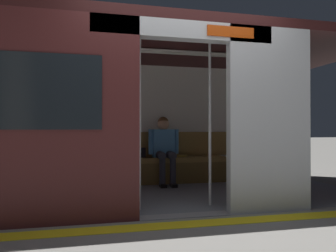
# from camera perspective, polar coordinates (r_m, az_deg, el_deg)

# --- Properties ---
(ground_plane) EXTENTS (60.00, 60.00, 0.00)m
(ground_plane) POSITION_cam_1_polar(r_m,az_deg,el_deg) (3.70, 2.98, -15.74)
(ground_plane) COLOR gray
(platform_edge_strip) EXTENTS (8.00, 0.24, 0.01)m
(platform_edge_strip) POSITION_cam_1_polar(r_m,az_deg,el_deg) (3.42, 4.43, -16.95)
(platform_edge_strip) COLOR yellow
(platform_edge_strip) RESTS_ON ground_plane
(train_car) EXTENTS (6.40, 2.70, 2.29)m
(train_car) POSITION_cam_1_polar(r_m,az_deg,el_deg) (4.74, -1.85, 6.01)
(train_car) COLOR silver
(train_car) RESTS_ON ground_plane
(bench_seat) EXTENTS (2.75, 0.44, 0.47)m
(bench_seat) POSITION_cam_1_polar(r_m,az_deg,el_deg) (5.73, -3.07, -6.70)
(bench_seat) COLOR olive
(bench_seat) RESTS_ON ground_plane
(person_seated) EXTENTS (0.55, 0.68, 1.19)m
(person_seated) POSITION_cam_1_polar(r_m,az_deg,el_deg) (5.70, -0.68, -3.43)
(person_seated) COLOR #4C8CC6
(person_seated) RESTS_ON ground_plane
(handbag) EXTENTS (0.26, 0.15, 0.17)m
(handbag) POSITION_cam_1_polar(r_m,az_deg,el_deg) (5.74, -5.36, -4.74)
(handbag) COLOR black
(handbag) RESTS_ON bench_seat
(book) EXTENTS (0.23, 0.26, 0.03)m
(book) POSITION_cam_1_polar(r_m,az_deg,el_deg) (5.90, 2.57, -5.32)
(book) COLOR gold
(book) RESTS_ON bench_seat
(grab_pole_door) EXTENTS (0.04, 0.04, 2.15)m
(grab_pole_door) POSITION_cam_1_polar(r_m,az_deg,el_deg) (3.84, -5.11, 1.00)
(grab_pole_door) COLOR silver
(grab_pole_door) RESTS_ON ground_plane
(grab_pole_far) EXTENTS (0.04, 0.04, 2.15)m
(grab_pole_far) POSITION_cam_1_polar(r_m,az_deg,el_deg) (4.11, 7.47, 0.90)
(grab_pole_far) COLOR silver
(grab_pole_far) RESTS_ON ground_plane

